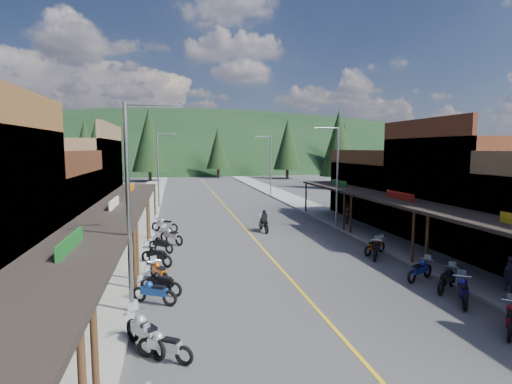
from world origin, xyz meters
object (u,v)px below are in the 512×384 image
pine_10 (97,146)px  bike_west_7 (159,271)px  shop_west_3 (62,185)px  bike_east_8 (375,245)px  bike_west_9 (161,243)px  rider_on_bike (264,223)px  pine_8 (54,151)px  bike_east_6 (420,269)px  pedestrian_east_b (347,213)px  pine_6 (398,148)px  shop_west_2 (15,220)px  streetlight_3 (270,163)px  bike_west_11 (165,224)px  bike_east_3 (511,317)px  streetlight_0 (132,199)px  streetlight_1 (159,166)px  pine_4 (288,144)px  bike_west_3 (165,344)px  bike_west_4 (145,330)px  pedestrian_east_a (510,274)px  pine_5 (336,142)px  pine_1 (85,144)px  streetlight_2 (336,172)px  bike_west_5 (154,291)px  pine_2 (149,140)px  bike_east_5 (447,278)px  bike_west_8 (156,255)px  pine_3 (218,148)px  bike_west_6 (161,282)px  bike_east_7 (376,249)px  pine_11 (339,143)px  pine_7 (53,145)px  pine_9 (344,148)px

pine_10 → bike_west_7: size_ratio=5.98×
shop_west_3 → bike_east_8: size_ratio=5.59×
bike_west_9 → rider_on_bike: (7.51, 4.67, 0.13)m
shop_west_3 → pine_8: bearing=106.0°
pine_8 → bike_east_6: (28.05, -44.61, -5.41)m
pedestrian_east_b → pine_6: bearing=-136.0°
shop_west_2 → streetlight_3: (20.71, 28.30, 1.93)m
bike_west_11 → bike_east_3: bike_west_11 is taller
streetlight_0 → pine_10: bearing=101.2°
streetlight_1 → pine_4: size_ratio=0.64×
bike_west_3 → bike_west_4: size_ratio=0.81×
pine_8 → pedestrian_east_a: 56.44m
pine_5 → pine_6: (12.00, -8.00, -1.51)m
bike_west_9 → pine_1: bearing=57.9°
streetlight_2 → bike_west_5: (-13.26, -13.09, -3.89)m
pine_2 → bike_east_3: pine_2 is taller
bike_east_5 → bike_east_3: bearing=-44.1°
pedestrian_east_b → bike_west_9: bearing=9.3°
streetlight_1 → pine_4: (24.95, 38.00, 2.78)m
pine_8 → bike_east_3: size_ratio=4.89×
rider_on_bike → pedestrian_east_b: pedestrian_east_b is taller
rider_on_bike → shop_west_2: bearing=-160.2°
bike_west_8 → bike_east_6: size_ratio=1.07×
pine_2 → pine_3: size_ratio=1.27×
pine_3 → bike_east_5: bearing=-88.1°
bike_west_4 → bike_east_5: 13.09m
bike_west_5 → pine_3: bearing=21.2°
pine_10 → shop_west_3: bearing=-83.8°
streetlight_0 → bike_west_6: streetlight_0 is taller
streetlight_3 → bike_east_7: 30.87m
pine_5 → pine_8: size_ratio=1.40×
bike_west_3 → bike_east_8: (12.09, 9.93, 0.03)m
pine_11 → bike_west_3: size_ratio=6.67×
pine_5 → pine_7: pine_5 is taller
streetlight_0 → bike_west_9: 10.12m
pine_4 → bike_east_8: pine_4 is taller
pine_9 → bike_west_9: pine_9 is taller
pine_10 → rider_on_bike: bearing=-65.4°
pine_3 → bike_east_3: (1.76, -76.22, -5.90)m
streetlight_1 → bike_west_3: 31.95m
pedestrian_east_a → streetlight_1: bearing=-158.1°
pine_2 → pine_7: 28.44m
streetlight_2 → bike_east_6: 13.23m
pine_4 → pine_9: size_ratio=1.16×
bike_west_8 → rider_on_bike: (7.65, 7.55, 0.07)m
pine_4 → pine_8: 44.74m
pine_8 → bike_east_5: pine_8 is taller
pine_8 → bike_west_7: (15.79, -42.34, -5.42)m
bike_east_8 → pedestrian_east_a: size_ratio=1.22×
streetlight_3 → bike_east_3: bearing=-91.7°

